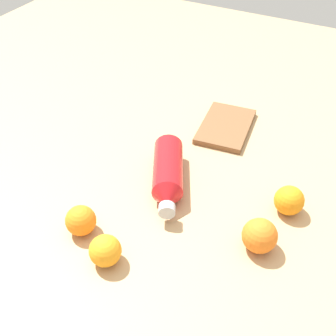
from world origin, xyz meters
name	(u,v)px	position (x,y,z in m)	size (l,w,h in m)	color
ground_plane	(163,168)	(0.00, 0.00, 0.00)	(2.40, 2.40, 0.00)	tan
water_bottle	(168,174)	(-0.06, -0.04, 0.04)	(0.26, 0.18, 0.08)	red
orange_0	(81,221)	(-0.29, 0.06, 0.04)	(0.07, 0.07, 0.07)	orange
orange_1	(260,236)	(-0.14, -0.32, 0.04)	(0.08, 0.08, 0.08)	orange
orange_2	(105,251)	(-0.34, -0.04, 0.04)	(0.07, 0.07, 0.07)	orange
orange_3	(289,200)	(0.00, -0.35, 0.04)	(0.07, 0.07, 0.07)	orange
cutting_board	(226,126)	(0.26, -0.08, 0.01)	(0.22, 0.14, 0.02)	brown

